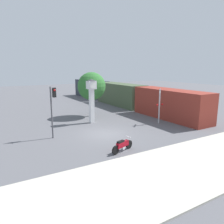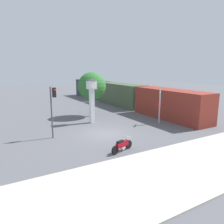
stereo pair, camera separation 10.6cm
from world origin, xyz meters
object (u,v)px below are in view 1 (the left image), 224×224
Objects in this scene: motorcycle at (122,145)px; clock_tower at (92,94)px; traffic_light at (53,103)px; street_tree at (92,86)px; railroad_crossing_signal at (159,105)px; freight_train at (120,94)px.

motorcycle is 0.45× the size of clock_tower.
traffic_light is at bearing 102.46° from motorcycle.
traffic_light reaches higher than motorcycle.
motorcycle is 12.49m from street_tree.
clock_tower is 7.32m from railroad_crossing_signal.
freight_train is at bearing 42.31° from clock_tower.
traffic_light is (-13.89, -11.17, 1.30)m from freight_train.
railroad_crossing_signal is (11.13, -0.78, -0.98)m from traffic_light.
railroad_crossing_signal reaches higher than freight_train.
traffic_light reaches higher than freight_train.
street_tree reaches higher than freight_train.
clock_tower is 3.36m from street_tree.
motorcycle is 0.39× the size of street_tree.
clock_tower reaches higher than railroad_crossing_signal.
street_tree reaches higher than clock_tower.
motorcycle is 0.07× the size of freight_train.
street_tree is at bearing 124.40° from railroad_crossing_signal.
freight_train is 12.27m from railroad_crossing_signal.
motorcycle is at bearing -101.27° from clock_tower.
clock_tower is (1.73, 8.66, 2.65)m from motorcycle.
clock_tower is 0.88× the size of street_tree.
motorcycle is at bearing -148.55° from railroad_crossing_signal.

